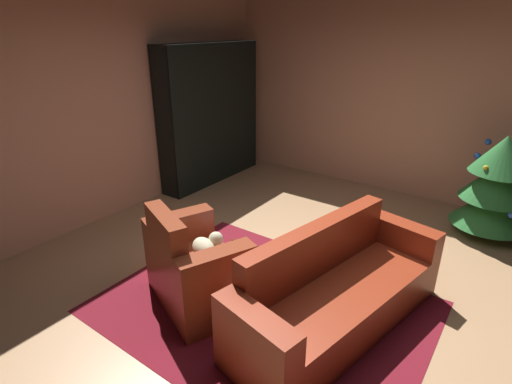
% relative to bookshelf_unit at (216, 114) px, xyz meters
% --- Properties ---
extents(ground_plane, '(7.08, 7.08, 0.00)m').
position_rel_bookshelf_unit_xyz_m(ground_plane, '(2.60, -1.87, -1.04)').
color(ground_plane, '#A97F58').
extents(wall_back, '(5.75, 0.06, 2.73)m').
position_rel_bookshelf_unit_xyz_m(wall_back, '(2.60, 1.11, 0.32)').
color(wall_back, tan).
rests_on(wall_back, ground).
extents(wall_left, '(0.06, 6.02, 2.73)m').
position_rel_bookshelf_unit_xyz_m(wall_left, '(-0.25, -1.87, 0.32)').
color(wall_left, tan).
rests_on(wall_left, ground).
extents(area_rug, '(2.75, 2.12, 0.01)m').
position_rel_bookshelf_unit_xyz_m(area_rug, '(2.50, -2.29, -1.04)').
color(area_rug, maroon).
rests_on(area_rug, ground).
extents(bookshelf_unit, '(0.36, 1.90, 2.10)m').
position_rel_bookshelf_unit_xyz_m(bookshelf_unit, '(0.00, 0.00, 0.00)').
color(bookshelf_unit, black).
rests_on(bookshelf_unit, ground).
extents(armchair_red, '(1.15, 0.98, 0.94)m').
position_rel_bookshelf_unit_xyz_m(armchair_red, '(1.94, -2.57, -0.70)').
color(armchair_red, maroon).
rests_on(armchair_red, ground).
extents(couch_red, '(1.12, 2.16, 0.84)m').
position_rel_bookshelf_unit_xyz_m(couch_red, '(3.09, -2.10, -0.75)').
color(couch_red, maroon).
rests_on(couch_red, ground).
extents(coffee_table, '(0.71, 0.71, 0.40)m').
position_rel_bookshelf_unit_xyz_m(coffee_table, '(2.42, -2.36, -0.67)').
color(coffee_table, black).
rests_on(coffee_table, ground).
extents(book_stack_on_table, '(0.23, 0.16, 0.08)m').
position_rel_bookshelf_unit_xyz_m(book_stack_on_table, '(2.47, -2.42, -0.60)').
color(book_stack_on_table, '#437D3F').
rests_on(book_stack_on_table, coffee_table).
extents(bottle_on_table, '(0.08, 0.08, 0.24)m').
position_rel_bookshelf_unit_xyz_m(bottle_on_table, '(2.23, -2.37, -0.54)').
color(bottle_on_table, '#572316').
rests_on(bottle_on_table, coffee_table).
extents(decorated_tree, '(0.84, 0.84, 1.22)m').
position_rel_bookshelf_unit_xyz_m(decorated_tree, '(3.90, 0.38, -0.41)').
color(decorated_tree, brown).
rests_on(decorated_tree, ground).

